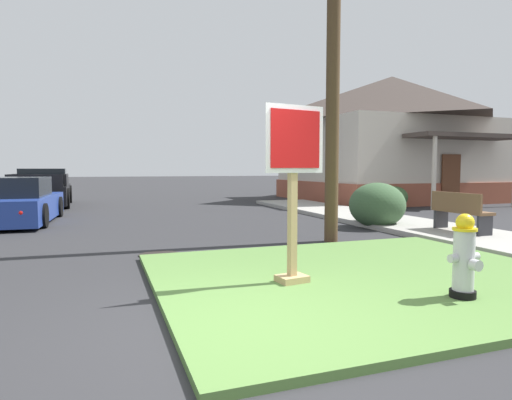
# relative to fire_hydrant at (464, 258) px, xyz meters

# --- Properties ---
(ground_plane) EXTENTS (160.00, 160.00, 0.00)m
(ground_plane) POSITION_rel_fire_hydrant_xyz_m (-2.55, -0.04, -0.51)
(ground_plane) COLOR #2B2B2D
(grass_corner_patch) EXTENTS (5.51, 4.60, 0.08)m
(grass_corner_patch) POSITION_rel_fire_hydrant_xyz_m (-0.38, 1.27, -0.47)
(grass_corner_patch) COLOR #567F3D
(grass_corner_patch) RESTS_ON ground
(sidewalk_strip) EXTENTS (2.20, 16.45, 0.12)m
(sidewalk_strip) POSITION_rel_fire_hydrant_xyz_m (3.58, 5.38, -0.45)
(sidewalk_strip) COLOR #9E9B93
(sidewalk_strip) RESTS_ON ground
(fire_hydrant) EXTENTS (0.38, 0.34, 0.92)m
(fire_hydrant) POSITION_rel_fire_hydrant_xyz_m (0.00, 0.00, 0.00)
(fire_hydrant) COLOR black
(fire_hydrant) RESTS_ON grass_corner_patch
(stop_sign) EXTENTS (0.80, 0.33, 2.16)m
(stop_sign) POSITION_rel_fire_hydrant_xyz_m (-1.48, 1.20, 0.65)
(stop_sign) COLOR tan
(stop_sign) RESTS_ON grass_corner_patch
(manhole_cover) EXTENTS (0.70, 0.70, 0.02)m
(manhole_cover) POSITION_rel_fire_hydrant_xyz_m (-2.78, 3.83, -0.51)
(manhole_cover) COLOR black
(manhole_cover) RESTS_ON ground
(parked_sedan_blue) EXTENTS (2.05, 4.36, 1.25)m
(parked_sedan_blue) POSITION_rel_fire_hydrant_xyz_m (-5.87, 9.55, 0.03)
(parked_sedan_blue) COLOR #233D93
(parked_sedan_blue) RESTS_ON ground
(pickup_truck_black) EXTENTS (2.20, 5.07, 1.48)m
(pickup_truck_black) POSITION_rel_fire_hydrant_xyz_m (-5.92, 15.20, 0.10)
(pickup_truck_black) COLOR black
(pickup_truck_black) RESTS_ON ground
(street_bench) EXTENTS (0.45, 1.42, 0.85)m
(street_bench) POSITION_rel_fire_hydrant_xyz_m (3.57, 3.64, 0.07)
(street_bench) COLOR brown
(street_bench) RESTS_ON sidewalk_strip
(utility_pole) EXTENTS (1.43, 0.27, 9.08)m
(utility_pole) POSITION_rel_fire_hydrant_xyz_m (0.68, 4.08, 4.22)
(utility_pole) COLOR #4C3823
(utility_pole) RESTS_ON ground
(corner_house) EXTENTS (9.14, 9.31, 5.86)m
(corner_house) POSITION_rel_fire_hydrant_xyz_m (9.46, 13.88, 2.50)
(corner_house) COLOR brown
(corner_house) RESTS_ON ground
(shrub_near_porch) EXTENTS (0.99, 0.99, 0.82)m
(shrub_near_porch) POSITION_rel_fire_hydrant_xyz_m (6.65, 9.86, -0.10)
(shrub_near_porch) COLOR #3B5D33
(shrub_near_porch) RESTS_ON ground
(shrub_by_curb) EXTENTS (1.39, 1.39, 1.13)m
(shrub_by_curb) POSITION_rel_fire_hydrant_xyz_m (2.80, 5.52, 0.05)
(shrub_by_curb) COLOR #395837
(shrub_by_curb) RESTS_ON ground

